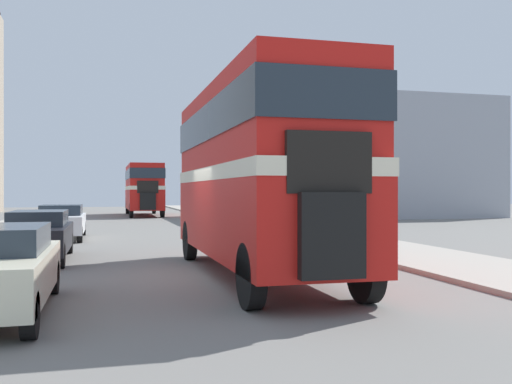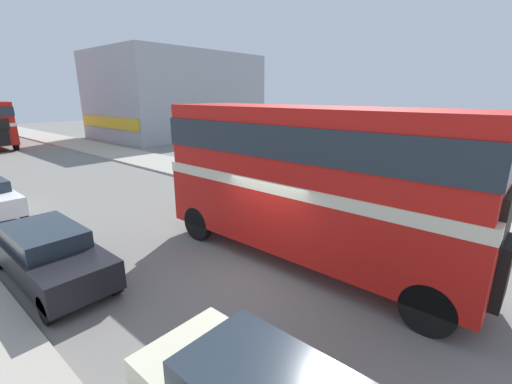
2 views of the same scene
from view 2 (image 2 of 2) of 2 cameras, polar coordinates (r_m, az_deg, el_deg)
The scene contains 6 objects.
ground_plane at distance 9.66m, azimuth 1.53°, elevation -12.91°, with size 120.00×120.00×0.00m, color slate.
sidewalk_right at distance 15.04m, azimuth 18.21°, elevation -2.64°, with size 3.50×120.00×0.12m.
double_decker_bus at distance 9.39m, azimuth 8.73°, elevation 3.05°, with size 2.39×9.23×4.36m.
car_parked_mid at distance 10.37m, azimuth -31.22°, elevation -8.71°, with size 1.66×4.52×1.41m.
pedestrian_walking at distance 21.27m, azimuth -10.24°, elevation 5.92°, with size 0.32×0.32×1.60m.
shop_building_block at distance 41.48m, azimuth -12.96°, elevation 15.38°, with size 16.87×11.83×8.93m.
Camera 2 is at (-6.52, -5.37, 4.68)m, focal length 24.00 mm.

